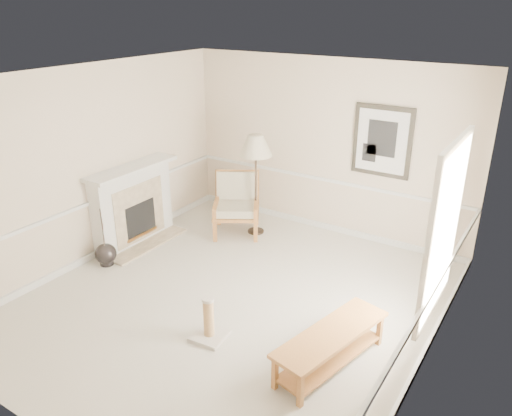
# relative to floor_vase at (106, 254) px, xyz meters

# --- Properties ---
(ground) EXTENTS (5.50, 5.50, 0.00)m
(ground) POSITION_rel_floor_vase_xyz_m (2.15, 0.22, -0.17)
(ground) COLOR silver
(ground) RESTS_ON ground
(room) EXTENTS (5.04, 5.54, 2.92)m
(room) POSITION_rel_floor_vase_xyz_m (2.29, 0.30, 1.70)
(room) COLOR beige
(room) RESTS_ON ground
(fireplace) EXTENTS (0.64, 1.64, 1.31)m
(fireplace) POSITION_rel_floor_vase_xyz_m (-0.19, 0.82, 0.47)
(fireplace) COLOR white
(fireplace) RESTS_ON ground
(floor_vase) EXTENTS (0.32, 0.32, 0.93)m
(floor_vase) POSITION_rel_floor_vase_xyz_m (0.00, 0.00, 0.00)
(floor_vase) COLOR black
(floor_vase) RESTS_ON ground
(armchair) EXTENTS (1.07, 1.09, 1.01)m
(armchair) POSITION_rel_floor_vase_xyz_m (0.96, 2.07, 0.37)
(armchair) COLOR #A76A35
(armchair) RESTS_ON ground
(floor_lamp) EXTENTS (0.57, 0.57, 1.71)m
(floor_lamp) POSITION_rel_floor_vase_xyz_m (1.28, 2.18, 1.32)
(floor_lamp) COLOR black
(floor_lamp) RESTS_ON ground
(bench) EXTENTS (0.78, 1.57, 0.43)m
(bench) POSITION_rel_floor_vase_xyz_m (3.80, -0.24, 0.12)
(bench) COLOR #A76A35
(bench) RESTS_ON ground
(scratching_post) EXTENTS (0.42, 0.42, 0.55)m
(scratching_post) POSITION_rel_floor_vase_xyz_m (2.39, -0.57, 0.00)
(scratching_post) COLOR silver
(scratching_post) RESTS_ON ground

